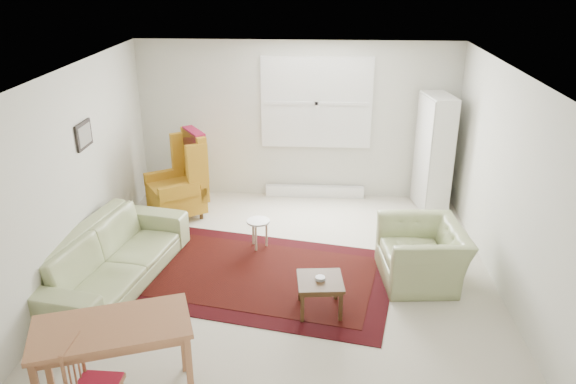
# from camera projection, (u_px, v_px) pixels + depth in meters

# --- Properties ---
(room) EXTENTS (5.04, 5.54, 2.51)m
(room) POSITION_uv_depth(u_px,v_px,m) (289.00, 179.00, 6.50)
(room) COLOR beige
(room) RESTS_ON ground
(rug) EXTENTS (3.53, 2.64, 0.03)m
(rug) POSITION_uv_depth(u_px,v_px,m) (261.00, 275.00, 6.90)
(rug) COLOR black
(rug) RESTS_ON ground
(sofa) EXTENTS (1.37, 2.52, 0.96)m
(sofa) POSITION_uv_depth(u_px,v_px,m) (110.00, 247.00, 6.58)
(sofa) COLOR #939D69
(sofa) RESTS_ON ground
(armchair) EXTENTS (1.03, 1.15, 0.83)m
(armchair) POSITION_uv_depth(u_px,v_px,m) (423.00, 249.00, 6.69)
(armchair) COLOR #939D69
(armchair) RESTS_ON ground
(wingback_chair) EXTENTS (1.08, 1.07, 1.31)m
(wingback_chair) POSITION_uv_depth(u_px,v_px,m) (174.00, 176.00, 8.28)
(wingback_chair) COLOR #C0861D
(wingback_chair) RESTS_ON ground
(coffee_table) EXTENTS (0.53, 0.53, 0.40)m
(coffee_table) POSITION_uv_depth(u_px,v_px,m) (320.00, 295.00, 6.15)
(coffee_table) COLOR #3B2512
(coffee_table) RESTS_ON ground
(stool) EXTENTS (0.39, 0.39, 0.41)m
(stool) POSITION_uv_depth(u_px,v_px,m) (259.00, 234.00, 7.51)
(stool) COLOR white
(stool) RESTS_ON ground
(cabinet) EXTENTS (0.49, 0.77, 1.78)m
(cabinet) POSITION_uv_depth(u_px,v_px,m) (434.00, 153.00, 8.50)
(cabinet) COLOR silver
(cabinet) RESTS_ON ground
(desk) EXTENTS (1.43, 1.03, 0.81)m
(desk) POSITION_uv_depth(u_px,v_px,m) (117.00, 365.00, 4.78)
(desk) COLOR #A16640
(desk) RESTS_ON ground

